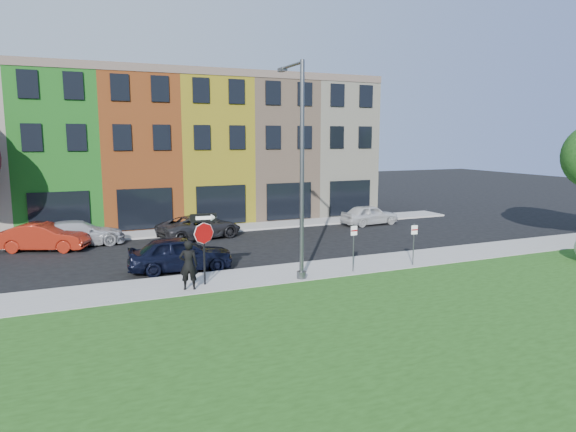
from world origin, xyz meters
name	(u,v)px	position (x,y,z in m)	size (l,w,h in m)	color
ground	(336,292)	(0.00, 0.00, 0.00)	(120.00, 120.00, 0.00)	black
sidewalk_near	(343,267)	(2.00, 3.00, 0.06)	(40.00, 3.00, 0.12)	gray
sidewalk_far	(181,232)	(-3.00, 15.00, 0.06)	(40.00, 2.40, 0.12)	gray
rowhouse_block	(168,151)	(-2.50, 21.18, 4.99)	(30.00, 10.12, 10.00)	beige
stop_sign	(204,234)	(-4.59, 2.61, 2.20)	(1.04, 0.19, 2.90)	black
man	(189,265)	(-5.32, 2.22, 1.10)	(0.80, 0.62, 1.96)	black
sedan_near	(181,254)	(-4.95, 5.60, 0.79)	(4.81, 2.28, 1.59)	black
parked_car_red	(44,237)	(-10.77, 12.66, 0.75)	(4.79, 3.16, 1.49)	maroon
parked_car_silver	(79,233)	(-9.03, 13.30, 0.71)	(4.92, 2.09, 1.42)	#ACADB1
parked_car_dark	(200,227)	(-2.34, 12.68, 0.70)	(5.49, 3.53, 1.41)	black
parked_car_white	(370,215)	(9.62, 12.80, 0.70)	(4.19, 1.91, 1.40)	silver
street_lamp	(300,171)	(-0.61, 2.09, 4.63)	(0.40, 2.58, 8.94)	#4E5053
parking_sign_a	(354,242)	(1.96, 2.01, 1.46)	(0.32, 0.09, 2.15)	#4E5053
parking_sign_b	(414,239)	(5.10, 1.89, 1.35)	(0.32, 0.10, 1.95)	#4E5053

